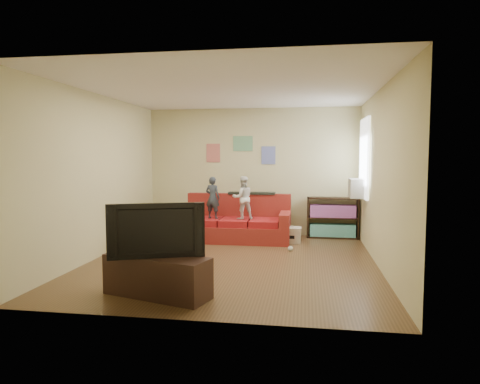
# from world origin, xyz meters

# --- Properties ---
(room_shell) EXTENTS (4.52, 5.02, 2.72)m
(room_shell) POSITION_xyz_m (0.00, 0.00, 1.35)
(room_shell) COLOR brown
(room_shell) RESTS_ON ground
(sofa) EXTENTS (2.14, 0.98, 0.94)m
(sofa) POSITION_xyz_m (-0.22, 1.77, 0.32)
(sofa) COLOR maroon
(sofa) RESTS_ON ground
(child_a) EXTENTS (0.34, 0.27, 0.83)m
(child_a) POSITION_xyz_m (-0.67, 1.59, 0.86)
(child_a) COLOR #2B323B
(child_a) RESTS_ON sofa
(child_b) EXTENTS (0.50, 0.46, 0.84)m
(child_b) POSITION_xyz_m (-0.07, 1.59, 0.87)
(child_b) COLOR silver
(child_b) RESTS_ON sofa
(coffee_table) EXTENTS (0.90, 0.49, 0.40)m
(coffee_table) POSITION_xyz_m (-1.20, 0.56, 0.35)
(coffee_table) COLOR #89664A
(coffee_table) RESTS_ON ground
(remote) EXTENTS (0.19, 0.14, 0.02)m
(remote) POSITION_xyz_m (-1.45, 0.44, 0.41)
(remote) COLOR black
(remote) RESTS_ON coffee_table
(game_controller) EXTENTS (0.16, 0.08, 0.03)m
(game_controller) POSITION_xyz_m (-1.00, 0.61, 0.42)
(game_controller) COLOR white
(game_controller) RESTS_ON coffee_table
(bookshelf) EXTENTS (1.04, 0.31, 0.83)m
(bookshelf) POSITION_xyz_m (1.70, 2.30, 0.37)
(bookshelf) COLOR black
(bookshelf) RESTS_ON ground
(window) EXTENTS (0.04, 1.08, 1.48)m
(window) POSITION_xyz_m (2.22, 1.65, 1.64)
(window) COLOR white
(window) RESTS_ON room_shell
(ac_unit) EXTENTS (0.28, 0.55, 0.35)m
(ac_unit) POSITION_xyz_m (2.10, 1.65, 1.08)
(ac_unit) COLOR #B7B2A3
(ac_unit) RESTS_ON window
(artwork_left) EXTENTS (0.30, 0.01, 0.40)m
(artwork_left) POSITION_xyz_m (-0.85, 2.48, 1.75)
(artwork_left) COLOR #D87266
(artwork_left) RESTS_ON room_shell
(artwork_center) EXTENTS (0.42, 0.01, 0.32)m
(artwork_center) POSITION_xyz_m (-0.20, 2.48, 1.95)
(artwork_center) COLOR #72B27F
(artwork_center) RESTS_ON room_shell
(artwork_right) EXTENTS (0.30, 0.01, 0.38)m
(artwork_right) POSITION_xyz_m (0.35, 2.48, 1.70)
(artwork_right) COLOR #727FCC
(artwork_right) RESTS_ON room_shell
(file_box) EXTENTS (0.44, 0.33, 0.30)m
(file_box) POSITION_xyz_m (0.85, 1.66, 0.15)
(file_box) COLOR beige
(file_box) RESTS_ON ground
(tv_stand) EXTENTS (1.38, 0.80, 0.49)m
(tv_stand) POSITION_xyz_m (-0.60, -1.82, 0.25)
(tv_stand) COLOR #3B241C
(tv_stand) RESTS_ON ground
(television) EXTENTS (1.11, 0.53, 0.65)m
(television) POSITION_xyz_m (-0.60, -1.82, 0.81)
(television) COLOR black
(television) RESTS_ON tv_stand
(tissue) EXTENTS (0.11, 0.11, 0.09)m
(tissue) POSITION_xyz_m (0.89, 0.88, 0.05)
(tissue) COLOR beige
(tissue) RESTS_ON ground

